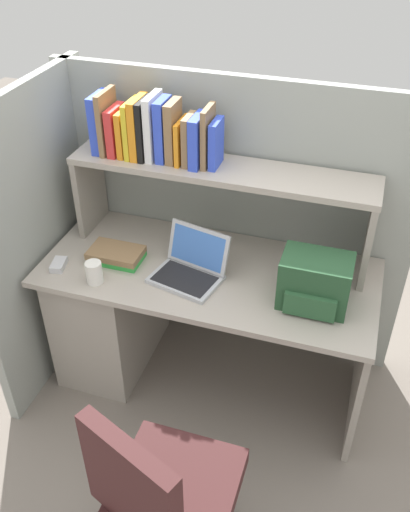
{
  "coord_description": "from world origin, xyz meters",
  "views": [
    {
      "loc": [
        0.63,
        -2.01,
        2.35
      ],
      "look_at": [
        0.0,
        -0.05,
        0.85
      ],
      "focal_mm": 39.15,
      "sensor_mm": 36.0,
      "label": 1
    }
  ],
  "objects_px": {
    "laptop": "(190,268)",
    "office_chair": "(166,508)",
    "computer_mouse": "(59,265)",
    "backpack": "(315,282)",
    "paper_cup": "(94,272)"
  },
  "relations": [
    {
      "from": "backpack",
      "to": "computer_mouse",
      "type": "distance_m",
      "value": 1.21
    },
    {
      "from": "computer_mouse",
      "to": "office_chair",
      "type": "xyz_separation_m",
      "value": [
        0.84,
        -0.8,
        -0.35
      ]
    },
    {
      "from": "computer_mouse",
      "to": "laptop",
      "type": "bearing_deg",
      "value": -0.61
    },
    {
      "from": "computer_mouse",
      "to": "office_chair",
      "type": "relative_size",
      "value": 0.11
    },
    {
      "from": "paper_cup",
      "to": "office_chair",
      "type": "relative_size",
      "value": 0.12
    },
    {
      "from": "laptop",
      "to": "paper_cup",
      "type": "distance_m",
      "value": 0.44
    },
    {
      "from": "laptop",
      "to": "backpack",
      "type": "bearing_deg",
      "value": -1.83
    },
    {
      "from": "backpack",
      "to": "computer_mouse",
      "type": "xyz_separation_m",
      "value": [
        -1.2,
        -0.11,
        -0.1
      ]
    },
    {
      "from": "laptop",
      "to": "office_chair",
      "type": "xyz_separation_m",
      "value": [
        0.22,
        -0.93,
        -0.39
      ]
    },
    {
      "from": "computer_mouse",
      "to": "paper_cup",
      "type": "relative_size",
      "value": 0.96
    },
    {
      "from": "paper_cup",
      "to": "office_chair",
      "type": "height_order",
      "value": "office_chair"
    },
    {
      "from": "paper_cup",
      "to": "laptop",
      "type": "bearing_deg",
      "value": 23.13
    },
    {
      "from": "laptop",
      "to": "office_chair",
      "type": "bearing_deg",
      "value": -76.62
    },
    {
      "from": "backpack",
      "to": "paper_cup",
      "type": "bearing_deg",
      "value": -171.0
    },
    {
      "from": "laptop",
      "to": "office_chair",
      "type": "height_order",
      "value": "laptop"
    }
  ]
}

